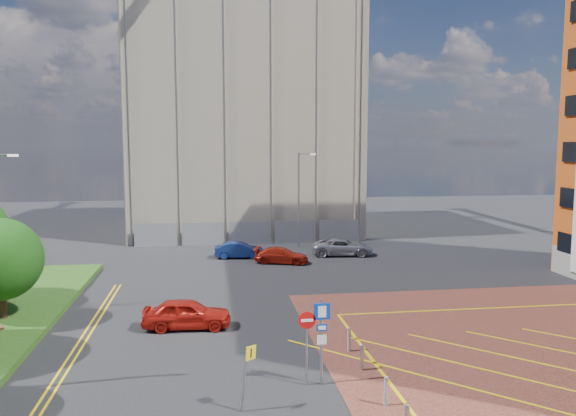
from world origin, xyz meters
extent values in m
plane|color=black|center=(0.00, 0.00, 0.00)|extent=(140.00, 140.00, 0.00)
cylinder|color=#3D2B1C|center=(-13.50, 10.00, 1.20)|extent=(0.36, 0.36, 1.80)
sphere|color=#0D350C|center=(-13.50, 10.00, 3.20)|extent=(4.00, 4.00, 4.00)
cylinder|color=#9EA0A8|center=(-13.90, 12.00, 8.18)|extent=(1.20, 0.10, 0.10)
cube|color=silver|center=(-13.30, 12.00, 8.15)|extent=(0.50, 0.15, 0.12)
cylinder|color=#9EA0A8|center=(4.00, 28.00, 4.00)|extent=(0.16, 0.16, 8.00)
cylinder|color=#9EA0A8|center=(4.60, 28.00, 7.88)|extent=(1.20, 0.10, 0.10)
cube|color=silver|center=(5.20, 28.00, 7.85)|extent=(0.50, 0.15, 0.12)
cylinder|color=#9EA0A8|center=(0.50, 1.00, 1.60)|extent=(0.10, 0.10, 3.20)
cube|color=#0935A1|center=(0.50, 0.97, 2.75)|extent=(0.60, 0.04, 0.60)
cube|color=white|center=(0.50, 0.94, 2.75)|extent=(0.30, 0.02, 0.42)
cube|color=#0935A1|center=(0.50, 0.97, 2.15)|extent=(0.40, 0.04, 0.25)
cube|color=white|center=(0.50, 0.94, 2.15)|extent=(0.28, 0.02, 0.14)
cube|color=white|center=(0.50, 0.97, 1.70)|extent=(0.35, 0.04, 0.35)
cylinder|color=#9EA0A8|center=(-0.05, 1.00, 1.35)|extent=(0.08, 0.08, 2.70)
cylinder|color=red|center=(-0.05, 0.97, 2.45)|extent=(0.64, 0.04, 0.64)
cube|color=white|center=(-0.05, 0.94, 2.45)|extent=(0.44, 0.02, 0.10)
cylinder|color=#9EA0A8|center=(-2.42, -0.70, 1.10)|extent=(0.29, 0.08, 2.20)
cube|color=yellow|center=(-2.20, -0.73, 2.00)|extent=(0.38, 0.38, 0.49)
cylinder|color=black|center=(2.30, -1.00, 0.47)|extent=(0.14, 0.14, 0.90)
cylinder|color=#9EA0A8|center=(2.30, 2.00, 0.47)|extent=(0.14, 0.14, 0.90)
cylinder|color=black|center=(2.30, 4.00, 0.47)|extent=(0.14, 0.14, 0.90)
cube|color=#B1A491|center=(0.00, 40.00, 11.00)|extent=(21.20, 19.20, 22.00)
cube|color=yellow|center=(2.00, 42.00, 17.00)|extent=(0.90, 0.90, 34.00)
cube|color=gray|center=(1.00, 30.00, 1.00)|extent=(21.60, 0.06, 2.00)
imported|color=#AA160E|center=(-4.60, 8.06, 0.71)|extent=(4.24, 1.91, 1.42)
imported|color=navy|center=(-1.21, 24.18, 0.62)|extent=(3.85, 1.66, 1.23)
imported|color=#A51C0E|center=(1.74, 21.87, 0.57)|extent=(4.27, 2.76, 1.15)
imported|color=#98989E|center=(6.84, 24.11, 0.66)|extent=(5.00, 2.73, 1.33)
camera|label=1|loc=(-3.47, -18.27, 8.77)|focal=35.00mm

